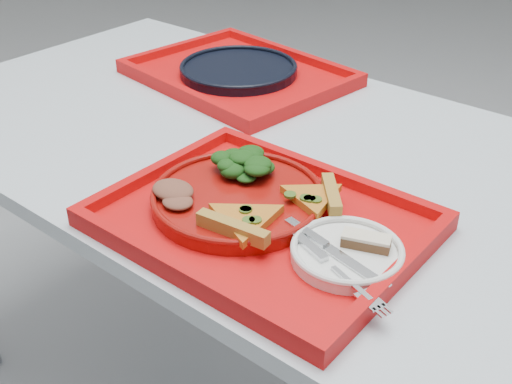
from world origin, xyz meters
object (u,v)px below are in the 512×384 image
dinner_plate (238,200)px  navy_plate (239,71)px  tray_far (239,77)px  tray_main (262,224)px  dessert_bar (366,241)px

dinner_plate → navy_plate: size_ratio=1.00×
tray_far → dinner_plate: (0.35, -0.41, 0.02)m
dinner_plate → navy_plate: dinner_plate is taller
tray_main → navy_plate: size_ratio=1.73×
navy_plate → tray_far: bearing=0.0°
navy_plate → dessert_bar: size_ratio=3.74×
tray_far → dessert_bar: (0.57, -0.40, 0.03)m
dinner_plate → dessert_bar: dessert_bar is taller
dinner_plate → dessert_bar: bearing=3.7°
tray_main → tray_far: (-0.41, 0.42, 0.00)m
tray_main → dinner_plate: (-0.06, 0.01, 0.02)m
tray_main → dessert_bar: dessert_bar is taller
tray_main → dessert_bar: (0.16, 0.02, 0.03)m
navy_plate → dinner_plate: bearing=-49.4°
tray_main → dinner_plate: size_ratio=1.73×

